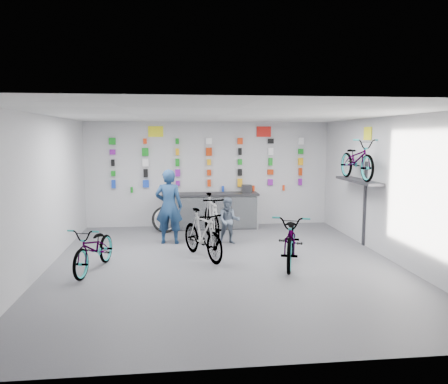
{
  "coord_description": "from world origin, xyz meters",
  "views": [
    {
      "loc": [
        -0.97,
        -8.56,
        2.57
      ],
      "look_at": [
        0.15,
        1.4,
        1.3
      ],
      "focal_mm": 35.0,
      "sensor_mm": 36.0,
      "label": 1
    }
  ],
  "objects": [
    {
      "name": "sign_right",
      "position": [
        1.6,
        3.98,
        2.72
      ],
      "size": [
        0.42,
        0.02,
        0.3
      ],
      "primitive_type": "cube",
      "color": "red",
      "rests_on": "wall_back"
    },
    {
      "name": "register",
      "position": [
        1.04,
        3.55,
        1.11
      ],
      "size": [
        0.3,
        0.32,
        0.22
      ],
      "primitive_type": "cube",
      "rotation": [
        0.0,
        0.0,
        -0.08
      ],
      "color": "black",
      "rests_on": "counter"
    },
    {
      "name": "clerk",
      "position": [
        -1.13,
        1.9,
        0.9
      ],
      "size": [
        0.72,
        0.53,
        1.81
      ],
      "primitive_type": "imported",
      "rotation": [
        0.0,
        0.0,
        2.98
      ],
      "color": "navy",
      "rests_on": "floor"
    },
    {
      "name": "bike_center",
      "position": [
        -0.41,
        0.5,
        0.52
      ],
      "size": [
        1.14,
        1.79,
        1.04
      ],
      "primitive_type": "imported",
      "rotation": [
        0.0,
        0.0,
        0.41
      ],
      "color": "gray",
      "rests_on": "floor"
    },
    {
      "name": "customer",
      "position": [
        0.3,
        1.7,
        0.56
      ],
      "size": [
        0.6,
        0.5,
        1.13
      ],
      "primitive_type": "imported",
      "rotation": [
        0.0,
        0.0,
        -0.14
      ],
      "color": "slate",
      "rests_on": "floor"
    },
    {
      "name": "wall_front",
      "position": [
        0.0,
        -4.0,
        1.5
      ],
      "size": [
        7.0,
        0.0,
        7.0
      ],
      "primitive_type": "plane",
      "rotation": [
        -1.57,
        0.0,
        0.0
      ],
      "color": "silver",
      "rests_on": "floor"
    },
    {
      "name": "floor",
      "position": [
        0.0,
        0.0,
        0.0
      ],
      "size": [
        8.0,
        8.0,
        0.0
      ],
      "primitive_type": "plane",
      "color": "#4C4C50",
      "rests_on": "ground"
    },
    {
      "name": "bike_wall",
      "position": [
        3.25,
        1.2,
        2.05
      ],
      "size": [
        0.63,
        1.8,
        0.95
      ],
      "primitive_type": "imported",
      "color": "gray",
      "rests_on": "wall_bracket"
    },
    {
      "name": "wall_back",
      "position": [
        0.0,
        4.0,
        1.5
      ],
      "size": [
        7.0,
        0.0,
        7.0
      ],
      "primitive_type": "plane",
      "rotation": [
        1.57,
        0.0,
        0.0
      ],
      "color": "silver",
      "rests_on": "floor"
    },
    {
      "name": "sign_left",
      "position": [
        -1.5,
        3.98,
        2.72
      ],
      "size": [
        0.42,
        0.02,
        0.3
      ],
      "primitive_type": "cube",
      "color": "yellow",
      "rests_on": "wall_back"
    },
    {
      "name": "sign_side",
      "position": [
        3.48,
        1.2,
        2.65
      ],
      "size": [
        0.02,
        0.4,
        0.3
      ],
      "primitive_type": "cube",
      "color": "yellow",
      "rests_on": "wall_right"
    },
    {
      "name": "wall_bracket",
      "position": [
        3.33,
        1.2,
        1.46
      ],
      "size": [
        0.39,
        1.9,
        2.0
      ],
      "color": "#333338",
      "rests_on": "wall_right"
    },
    {
      "name": "spare_wheel",
      "position": [
        -1.25,
        3.17,
        0.35
      ],
      "size": [
        0.77,
        0.41,
        0.72
      ],
      "rotation": [
        0.0,
        0.0,
        0.15
      ],
      "color": "black",
      "rests_on": "floor"
    },
    {
      "name": "bike_right",
      "position": [
        1.36,
        -0.12,
        0.54
      ],
      "size": [
        1.28,
        2.16,
        1.07
      ],
      "primitive_type": "imported",
      "rotation": [
        0.0,
        0.0,
        -0.3
      ],
      "color": "gray",
      "rests_on": "floor"
    },
    {
      "name": "merch_wall",
      "position": [
        -0.0,
        3.93,
        1.8
      ],
      "size": [
        5.57,
        0.08,
        1.55
      ],
      "color": "#183DB8",
      "rests_on": "wall_back"
    },
    {
      "name": "wall_right",
      "position": [
        3.5,
        0.0,
        1.5
      ],
      "size": [
        0.0,
        8.0,
        8.0
      ],
      "primitive_type": "plane",
      "rotation": [
        1.57,
        0.0,
        -1.57
      ],
      "color": "silver",
      "rests_on": "floor"
    },
    {
      "name": "bike_left",
      "position": [
        -2.53,
        -0.15,
        0.45
      ],
      "size": [
        0.99,
        1.81,
        0.9
      ],
      "primitive_type": "imported",
      "rotation": [
        0.0,
        0.0,
        -0.24
      ],
      "color": "gray",
      "rests_on": "floor"
    },
    {
      "name": "ceiling",
      "position": [
        0.0,
        0.0,
        3.0
      ],
      "size": [
        8.0,
        8.0,
        0.0
      ],
      "primitive_type": "plane",
      "rotation": [
        3.14,
        0.0,
        0.0
      ],
      "color": "white",
      "rests_on": "wall_back"
    },
    {
      "name": "counter",
      "position": [
        0.0,
        3.54,
        0.49
      ],
      "size": [
        2.7,
        0.66,
        1.0
      ],
      "color": "black",
      "rests_on": "floor"
    },
    {
      "name": "bike_service",
      "position": [
        -0.09,
        2.06,
        0.58
      ],
      "size": [
        0.73,
        1.98,
        1.17
      ],
      "primitive_type": "imported",
      "rotation": [
        0.0,
        0.0,
        0.09
      ],
      "color": "gray",
      "rests_on": "floor"
    },
    {
      "name": "wall_left",
      "position": [
        -3.5,
        0.0,
        1.5
      ],
      "size": [
        0.0,
        8.0,
        8.0
      ],
      "primitive_type": "plane",
      "rotation": [
        1.57,
        0.0,
        1.57
      ],
      "color": "silver",
      "rests_on": "floor"
    }
  ]
}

